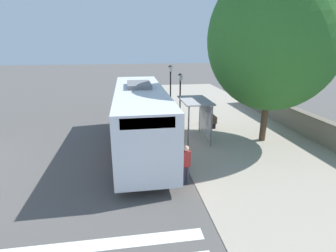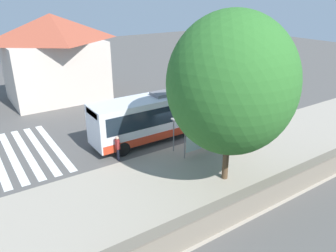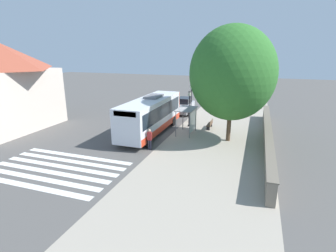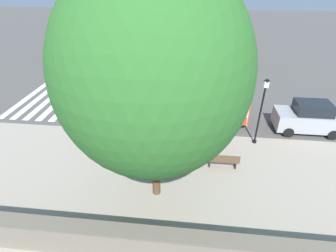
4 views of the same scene
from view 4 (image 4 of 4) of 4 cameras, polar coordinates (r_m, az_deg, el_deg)
ground_plane at (r=16.92m, az=0.58°, el=-1.47°), size 120.00×120.00×0.00m
sidewalk_plaza at (r=13.36m, az=-1.38°, el=-11.82°), size 9.00×44.00×0.02m
crosswalk_stripes at (r=24.02m, az=-22.31°, el=6.42°), size 9.00×5.25×0.01m
stone_wall at (r=10.20m, az=-4.65°, el=-24.37°), size 0.60×20.00×1.42m
background_building at (r=31.21m, az=-3.16°, el=22.39°), size 7.36×9.81×8.55m
bus at (r=17.79m, az=0.41°, el=7.01°), size 2.69×10.35×3.56m
bus_shelter at (r=14.62m, az=2.33°, el=2.17°), size 1.61×2.72×2.49m
pedestrian at (r=17.65m, az=-13.82°, el=2.86°), size 0.34×0.23×1.73m
bench at (r=14.13m, az=11.87°, el=-7.35°), size 0.40×1.68×0.88m
street_lamp_near at (r=15.07m, az=12.34°, el=3.24°), size 0.28×0.28×3.75m
street_lamp_far at (r=15.64m, az=19.70°, el=3.97°), size 0.28×0.28×4.12m
shade_tree at (r=9.57m, az=-3.29°, el=11.25°), size 7.10×7.10×9.78m
parked_car_behind_bus at (r=18.89m, az=28.32°, el=1.60°), size 1.91×4.07×2.02m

